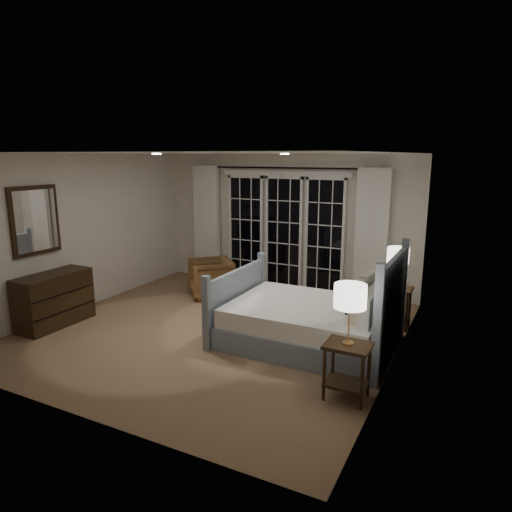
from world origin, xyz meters
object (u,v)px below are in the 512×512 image
at_px(lamp_right, 398,256).
at_px(lamp_left, 350,297).
at_px(nightstand_right, 395,301).
at_px(armchair, 211,278).
at_px(bed, 312,321).
at_px(nightstand_left, 347,363).
at_px(dresser, 54,299).

bearing_deg(lamp_right, lamp_left, -91.57).
xyz_separation_m(nightstand_right, armchair, (-3.20, 0.05, -0.05)).
bearing_deg(bed, armchair, 152.95).
xyz_separation_m(nightstand_left, armchair, (-3.14, 2.36, -0.06)).
bearing_deg(lamp_right, bed, -126.97).
distance_m(lamp_right, dresser, 5.06).
xyz_separation_m(nightstand_right, lamp_left, (-0.06, -2.31, 0.71)).
relative_size(nightstand_right, lamp_left, 0.95).
height_order(bed, armchair, bed).
xyz_separation_m(armchair, dresser, (-1.31, -2.24, 0.05)).
relative_size(bed, nightstand_left, 3.68).
relative_size(bed, lamp_right, 3.71).
bearing_deg(bed, lamp_right, 53.03).
height_order(nightstand_left, nightstand_right, nightstand_left).
bearing_deg(nightstand_right, lamp_right, -153.43).
relative_size(nightstand_left, dresser, 0.54).
bearing_deg(lamp_right, nightstand_right, 26.57).
xyz_separation_m(lamp_left, dresser, (-4.45, 0.12, -0.71)).
xyz_separation_m(nightstand_left, lamp_left, (0.00, 0.00, 0.71)).
relative_size(nightstand_left, nightstand_right, 1.01).
height_order(bed, nightstand_left, bed).
bearing_deg(dresser, nightstand_right, 25.90).
distance_m(lamp_right, armchair, 3.28).
distance_m(lamp_left, lamp_right, 2.31).
xyz_separation_m(bed, armchair, (-2.34, 1.19, 0.01)).
bearing_deg(armchair, nightstand_left, 10.30).
bearing_deg(dresser, armchair, 59.70).
distance_m(nightstand_right, lamp_right, 0.68).
bearing_deg(bed, dresser, -164.03).
height_order(lamp_right, dresser, lamp_right).
bearing_deg(lamp_right, armchair, 179.13).
distance_m(bed, lamp_right, 1.62).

